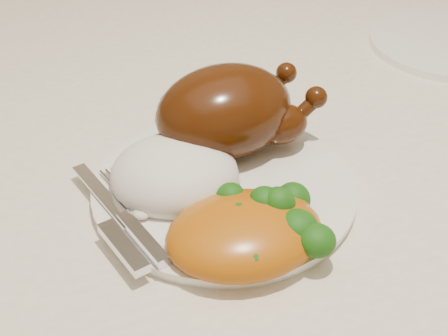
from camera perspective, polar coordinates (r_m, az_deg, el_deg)
name	(u,v)px	position (r m, az deg, el deg)	size (l,w,h in m)	color
dining_table	(254,178)	(0.81, 2.80, -0.92)	(1.60, 0.90, 0.76)	brown
tablecloth	(256,131)	(0.77, 2.96, 3.41)	(1.73, 1.03, 0.18)	white
dinner_plate	(224,189)	(0.62, 0.00, -1.89)	(0.26, 0.26, 0.01)	white
roast_chicken	(228,111)	(0.64, 0.40, 5.25)	(0.18, 0.12, 0.09)	#411C07
rice_mound	(175,175)	(0.61, -4.53, -0.67)	(0.16, 0.15, 0.07)	white
mac_and_cheese	(256,228)	(0.55, 2.92, -5.53)	(0.15, 0.12, 0.06)	#BD5C0C
cutlery	(125,226)	(0.57, -9.01, -5.24)	(0.05, 0.17, 0.01)	silver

